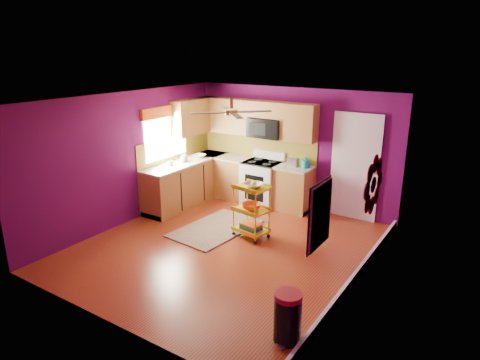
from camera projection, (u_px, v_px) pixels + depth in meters
The scene contains 18 objects.
ground at pixel (226, 247), 7.31m from camera, with size 5.00×5.00×0.00m, color maroon.
room_envelope at pixel (226, 154), 6.81m from camera, with size 4.54×5.04×2.52m.
lower_cabinets at pixel (222, 183), 9.34m from camera, with size 2.81×2.31×0.94m.
electric_range at pixel (262, 183), 9.19m from camera, with size 0.76×0.66×1.13m.
upper_cabinetry at pixel (235, 119), 9.16m from camera, with size 2.80×2.30×1.26m.
left_window at pixel (165, 125), 8.79m from camera, with size 0.08×1.35×1.08m.
panel_door at pixel (355, 168), 8.28m from camera, with size 0.95×0.11×2.15m.
right_wall_art at pixel (352, 197), 5.45m from camera, with size 0.04×2.74×1.04m.
ceiling_fan at pixel (231, 112), 6.79m from camera, with size 1.01×1.01×0.26m.
shag_rug at pixel (216, 228), 8.03m from camera, with size 1.04×1.70×0.02m, color black.
rolling_cart at pixel (252, 208), 7.54m from camera, with size 0.66×0.53×1.06m.
trash_can at pixel (288, 317), 4.90m from camera, with size 0.42×0.42×0.62m.
teal_kettle at pixel (306, 164), 8.61m from camera, with size 0.18×0.18×0.21m.
toaster at pixel (293, 162), 8.71m from camera, with size 0.22×0.15×0.18m, color beige.
soap_bottle_a at pixel (185, 157), 9.08m from camera, with size 0.09×0.09×0.20m, color #EA3F72.
soap_bottle_b at pixel (183, 158), 9.02m from camera, with size 0.14×0.14×0.17m, color white.
counter_dish at pixel (199, 156), 9.42m from camera, with size 0.28×0.28×0.07m, color white.
counter_cup at pixel (170, 163), 8.77m from camera, with size 0.13×0.13×0.10m, color white.
Camera 1 is at (3.83, -5.43, 3.27)m, focal length 32.00 mm.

